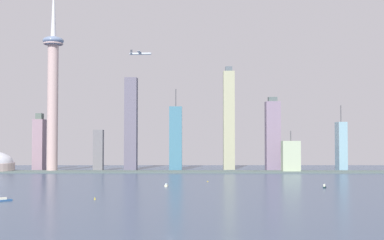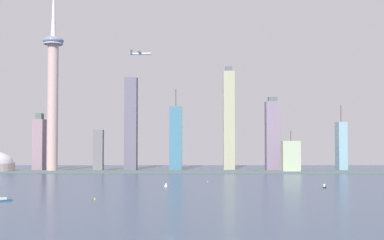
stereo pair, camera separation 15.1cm
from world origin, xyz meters
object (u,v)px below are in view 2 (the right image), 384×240
Objects in this scene: observation_tower at (53,83)px; skyscraper_0 at (98,150)px; skyscraper_5 at (39,144)px; airplane at (140,54)px; boat_1 at (2,200)px; boat_2 at (166,185)px; skyscraper_7 at (273,135)px; skyscraper_1 at (131,124)px; channel_buoy_0 at (208,181)px; skyscraper_4 at (291,157)px; channel_buoy_1 at (95,198)px; skyscraper_6 at (176,138)px; boat_0 at (324,187)px; skyscraper_2 at (341,146)px; skyscraper_3 at (229,119)px.

skyscraper_0 is (71.41, 8.89, -107.33)m from observation_tower.
skyscraper_0 is 102.95m from skyscraper_5.
skyscraper_5 is at bearing 179.94° from airplane.
boat_2 is at bearing -174.78° from boat_1.
skyscraper_7 is (282.42, 30.68, 24.92)m from skyscraper_0.
skyscraper_1 is at bearing 18.42° from observation_tower.
skyscraper_4 is at bearing 53.15° from channel_buoy_0.
channel_buoy_1 is at bearing -79.41° from skyscraper_0.
skyscraper_6 is 14.07× the size of boat_0.
channel_buoy_0 is at bearing -173.12° from boat_1.
airplane reaches higher than skyscraper_0.
skyscraper_7 is 512.17m from boat_1.
boat_2 is 332.53m from airplane.
channel_buoy_1 is at bearing -86.25° from airplane.
channel_buoy_1 is (-99.91, -178.10, 0.27)m from channel_buoy_0.
airplane is at bearing 172.09° from skyscraper_4.
skyscraper_6 reaches higher than skyscraper_2.
observation_tower reaches higher than boat_0.
skyscraper_0 is at bearing 29.24° from boat_2.
observation_tower is 2.38× the size of skyscraper_6.
skyscraper_6 is at bearing -3.11° from skyscraper_1.
observation_tower is 215.71m from skyscraper_6.
skyscraper_2 is at bearing 3.72° from skyscraper_0.
skyscraper_5 is at bearing 113.37° from channel_buoy_1.
skyscraper_4 is at bearing -170.59° from boat_1.
boat_2 is 4.63× the size of channel_buoy_1.
skyscraper_7 reaches higher than skyscraper_5.
skyscraper_3 reaches higher than boat_0.
skyscraper_1 is at bearing 176.89° from skyscraper_6.
skyscraper_2 is 1.14× the size of skyscraper_5.
skyscraper_3 reaches higher than skyscraper_7.
observation_tower is 418.22m from channel_buoy_1.
observation_tower is 345.36m from boat_2.
skyscraper_6 is at bearing 1.98° from skyscraper_5.
skyscraper_1 is at bearing 18.31° from boat_2.
airplane reaches higher than skyscraper_6.
skyscraper_1 reaches higher than skyscraper_0.
boat_2 is at bearing -127.21° from skyscraper_4.
observation_tower is at bearing 141.86° from channel_buoy_0.
skyscraper_6 is at bearing -165.55° from skyscraper_3.
skyscraper_5 reaches higher than boat_0.
skyscraper_4 is at bearing -33.76° from boat_2.
boat_0 is (-101.73, -298.91, -38.21)m from skyscraper_2.
airplane is (166.15, -8.94, 146.51)m from skyscraper_5.
skyscraper_4 is 1.77× the size of airplane.
boat_1 is at bearing -169.96° from channel_buoy_1.
boat_0 is at bearing 160.76° from boat_1.
boat_2 is 74.43m from channel_buoy_0.
boat_0 is (363.22, -264.46, -138.88)m from observation_tower.
channel_buoy_0 is 300.79m from airplane.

